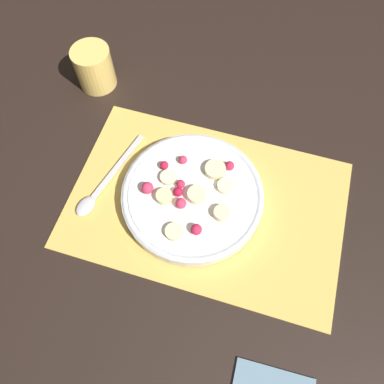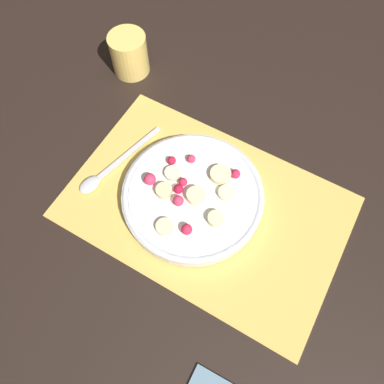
{
  "view_description": "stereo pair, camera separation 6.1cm",
  "coord_description": "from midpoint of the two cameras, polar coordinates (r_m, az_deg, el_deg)",
  "views": [
    {
      "loc": [
        -0.05,
        0.26,
        0.59
      ],
      "look_at": [
        0.03,
        0.0,
        0.04
      ],
      "focal_mm": 35.0,
      "sensor_mm": 36.0,
      "label": 1
    },
    {
      "loc": [
        -0.11,
        0.24,
        0.59
      ],
      "look_at": [
        0.03,
        0.0,
        0.04
      ],
      "focal_mm": 35.0,
      "sensor_mm": 36.0,
      "label": 2
    }
  ],
  "objects": [
    {
      "name": "ground_plane",
      "position": [
        0.65,
        -0.48,
        -2.18
      ],
      "size": [
        3.0,
        3.0,
        0.0
      ],
      "primitive_type": "plane",
      "color": "black"
    },
    {
      "name": "placemat",
      "position": [
        0.64,
        -0.48,
        -2.07
      ],
      "size": [
        0.47,
        0.3,
        0.01
      ],
      "color": "#E0B251",
      "rests_on": "ground_plane"
    },
    {
      "name": "fruit_bowl",
      "position": [
        0.63,
        -2.79,
        -0.97
      ],
      "size": [
        0.24,
        0.24,
        0.05
      ],
      "color": "silver",
      "rests_on": "placemat"
    },
    {
      "name": "spoon",
      "position": [
        0.67,
        -16.58,
        -0.0
      ],
      "size": [
        0.06,
        0.19,
        0.01
      ],
      "rotation": [
        0.0,
        0.0,
        7.61
      ],
      "color": "silver",
      "rests_on": "placemat"
    },
    {
      "name": "drinking_glass",
      "position": [
        0.8,
        -16.91,
        17.49
      ],
      "size": [
        0.07,
        0.07,
        0.08
      ],
      "color": "#F4CC66",
      "rests_on": "ground_plane"
    }
  ]
}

